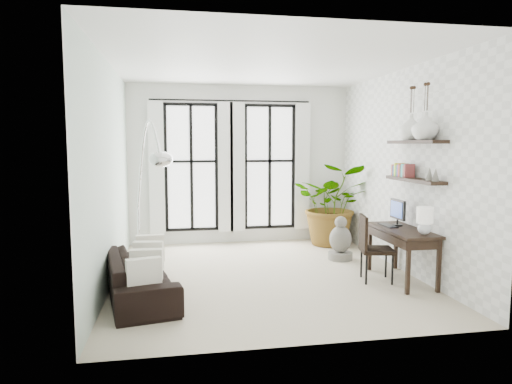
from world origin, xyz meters
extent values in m
plane|color=beige|center=(0.00, 0.00, 0.00)|extent=(5.00, 5.00, 0.00)
plane|color=white|center=(0.00, 0.00, 3.20)|extent=(5.00, 5.00, 0.00)
plane|color=silver|center=(-2.25, 0.00, 1.60)|extent=(0.00, 5.00, 5.00)
plane|color=white|center=(2.25, 0.00, 1.60)|extent=(0.00, 5.00, 5.00)
plane|color=white|center=(0.00, 2.50, 1.60)|extent=(4.50, 0.00, 4.50)
cube|color=white|center=(-1.00, 2.47, 1.55)|extent=(1.00, 0.02, 2.50)
cube|color=white|center=(-1.68, 2.37, 1.55)|extent=(0.30, 0.04, 2.60)
cube|color=white|center=(-0.32, 2.37, 1.55)|extent=(0.30, 0.04, 2.60)
cube|color=white|center=(0.60, 2.47, 1.55)|extent=(1.00, 0.02, 2.50)
cube|color=white|center=(-0.08, 2.37, 1.55)|extent=(0.30, 0.04, 2.60)
cube|color=white|center=(1.28, 2.37, 1.55)|extent=(0.30, 0.04, 2.60)
cylinder|color=black|center=(-0.20, 2.38, 2.88)|extent=(3.20, 0.03, 0.03)
cube|color=black|center=(2.11, -0.63, 1.50)|extent=(0.25, 1.30, 0.05)
cube|color=black|center=(2.11, -0.63, 2.05)|extent=(0.25, 1.30, 0.05)
cube|color=#B53B2D|center=(2.11, -0.08, 1.61)|extent=(0.16, 0.04, 0.18)
cube|color=#3669BF|center=(2.11, -0.13, 1.61)|extent=(0.16, 0.04, 0.18)
cube|color=#FCFB38|center=(2.11, -0.17, 1.61)|extent=(0.16, 0.03, 0.18)
cube|color=green|center=(2.11, -0.22, 1.61)|extent=(0.16, 0.04, 0.18)
cube|color=#8050BB|center=(2.11, -0.26, 1.61)|extent=(0.16, 0.04, 0.18)
cube|color=#F05735|center=(2.11, -0.31, 1.61)|extent=(0.16, 0.04, 0.18)
cube|color=#4D4D4D|center=(2.11, -0.35, 1.61)|extent=(0.16, 0.04, 0.18)
cube|color=#3ACBC6|center=(2.11, -0.40, 1.61)|extent=(0.16, 0.04, 0.18)
cube|color=gray|center=(2.11, -0.44, 1.61)|extent=(0.16, 0.04, 0.18)
cube|color=brown|center=(2.11, -0.49, 1.61)|extent=(0.16, 0.04, 0.18)
cone|color=slate|center=(2.11, -1.03, 1.61)|extent=(0.10, 0.10, 0.18)
cone|color=slate|center=(2.11, -1.18, 1.61)|extent=(0.10, 0.10, 0.18)
imported|color=black|center=(-1.80, -0.72, 0.29)|extent=(1.12, 2.08, 0.57)
cube|color=silver|center=(-1.70, -1.42, 0.50)|extent=(0.40, 0.12, 0.40)
cube|color=silver|center=(-1.70, -0.96, 0.50)|extent=(0.40, 0.12, 0.40)
cube|color=silver|center=(-1.70, -0.49, 0.50)|extent=(0.40, 0.12, 0.40)
cube|color=silver|center=(-1.70, -0.02, 0.50)|extent=(0.40, 0.12, 0.40)
imported|color=#2D7228|center=(1.78, 1.89, 0.82)|extent=(1.86, 1.76, 1.64)
cube|color=black|center=(1.95, -0.63, 0.76)|extent=(0.56, 1.32, 0.04)
cube|color=black|center=(1.93, -0.63, 0.67)|extent=(0.51, 1.26, 0.12)
cube|color=black|center=(1.73, -1.24, 0.38)|extent=(0.05, 0.05, 0.73)
cube|color=black|center=(2.17, -1.24, 0.38)|extent=(0.05, 0.05, 0.73)
cube|color=black|center=(1.73, -0.02, 0.38)|extent=(0.05, 0.05, 0.73)
cube|color=black|center=(2.17, -0.02, 0.38)|extent=(0.05, 0.05, 0.73)
cube|color=black|center=(2.00, -0.38, 1.03)|extent=(0.04, 0.42, 0.30)
cube|color=navy|center=(1.98, -0.38, 1.03)|extent=(0.00, 0.36, 0.24)
cube|color=black|center=(1.85, -0.38, 0.79)|extent=(0.15, 0.40, 0.02)
sphere|color=silver|center=(2.00, -1.14, 0.87)|extent=(0.18, 0.18, 0.18)
cylinder|color=white|center=(2.00, -1.14, 1.06)|extent=(0.22, 0.22, 0.22)
cube|color=black|center=(1.59, -0.57, 0.46)|extent=(0.55, 0.55, 0.05)
cube|color=black|center=(1.39, -0.53, 0.72)|extent=(0.14, 0.46, 0.52)
cylinder|color=black|center=(1.40, -0.76, 0.22)|extent=(0.03, 0.03, 0.43)
cylinder|color=black|center=(1.77, -0.76, 0.22)|extent=(0.03, 0.03, 0.43)
cylinder|color=black|center=(1.40, -0.39, 0.22)|extent=(0.03, 0.03, 0.43)
cylinder|color=black|center=(1.77, -0.39, 0.22)|extent=(0.03, 0.03, 0.43)
cylinder|color=silver|center=(-1.90, 0.48, 0.05)|extent=(0.35, 0.35, 0.10)
cylinder|color=silver|center=(-1.90, 0.48, 0.54)|extent=(0.04, 0.04, 0.98)
ellipsoid|color=silver|center=(-1.50, -0.67, 1.82)|extent=(0.32, 0.32, 0.20)
cylinder|color=slate|center=(1.51, 0.73, 0.06)|extent=(0.43, 0.43, 0.13)
ellipsoid|color=slate|center=(1.51, 0.73, 0.36)|extent=(0.38, 0.38, 0.47)
sphere|color=slate|center=(1.51, 0.73, 0.66)|extent=(0.21, 0.21, 0.21)
imported|color=white|center=(2.11, -0.88, 2.27)|extent=(0.37, 0.37, 0.38)
imported|color=white|center=(2.11, -0.48, 2.27)|extent=(0.37, 0.37, 0.38)
camera|label=1|loc=(-1.32, -6.75, 2.02)|focal=32.00mm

